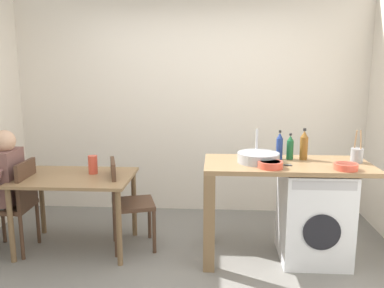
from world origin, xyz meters
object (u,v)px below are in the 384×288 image
at_px(bottle_clear_small, 304,145).
at_px(vase, 93,165).
at_px(chair_person_seat, 17,201).
at_px(chair_opposite, 125,199).
at_px(dining_table, 75,186).
at_px(washing_machine, 314,215).
at_px(mixing_bowl, 270,164).
at_px(colander, 346,166).
at_px(bottle_squat_brown, 290,148).
at_px(bottle_tall_green, 279,146).
at_px(utensil_crock, 357,155).

xyz_separation_m(bottle_clear_small, vase, (-2.03, 0.03, -0.22)).
relative_size(chair_person_seat, chair_opposite, 1.00).
xyz_separation_m(dining_table, chair_opposite, (0.48, 0.03, -0.14)).
relative_size(dining_table, chair_opposite, 1.22).
distance_m(dining_table, washing_machine, 2.28).
bearing_deg(mixing_bowl, colander, -1.82).
height_order(bottle_squat_brown, bottle_clear_small, bottle_clear_small).
distance_m(mixing_bowl, vase, 1.72).
bearing_deg(chair_person_seat, bottle_tall_green, -87.54).
relative_size(chair_person_seat, colander, 4.50).
bearing_deg(bottle_clear_small, chair_opposite, -178.73).
bearing_deg(mixing_bowl, dining_table, 171.26).
distance_m(chair_person_seat, bottle_clear_small, 2.79).
bearing_deg(bottle_squat_brown, vase, 179.14).
bearing_deg(vase, dining_table, -146.31).
bearing_deg(utensil_crock, bottle_squat_brown, 170.02).
relative_size(dining_table, bottle_squat_brown, 4.46).
bearing_deg(bottle_squat_brown, utensil_crock, -9.98).
bearing_deg(utensil_crock, chair_person_seat, -178.79).
bearing_deg(chair_person_seat, colander, -95.09).
height_order(chair_person_seat, chair_opposite, same).
bearing_deg(colander, dining_table, 173.02).
xyz_separation_m(dining_table, washing_machine, (2.27, -0.08, -0.21)).
height_order(mixing_bowl, utensil_crock, utensil_crock).
relative_size(chair_opposite, bottle_tall_green, 3.26).
relative_size(chair_opposite, colander, 4.50).
bearing_deg(bottle_clear_small, dining_table, -178.26).
xyz_separation_m(chair_person_seat, bottle_clear_small, (2.73, 0.16, 0.55)).
height_order(bottle_squat_brown, vase, bottle_squat_brown).
relative_size(bottle_clear_small, mixing_bowl, 1.38).
relative_size(chair_person_seat, vase, 4.97).
bearing_deg(chair_person_seat, bottle_squat_brown, -87.49).
distance_m(dining_table, bottle_squat_brown, 2.09).
distance_m(bottle_tall_green, colander, 0.63).
bearing_deg(washing_machine, chair_person_seat, -179.69).
bearing_deg(vase, utensil_crock, -3.02).
distance_m(bottle_clear_small, colander, 0.47).
height_order(bottle_tall_green, bottle_clear_small, bottle_clear_small).
bearing_deg(washing_machine, chair_opposite, 176.43).
relative_size(mixing_bowl, colander, 1.07).
xyz_separation_m(bottle_squat_brown, colander, (0.40, -0.37, -0.08)).
height_order(bottle_squat_brown, colander, bottle_squat_brown).
bearing_deg(dining_table, chair_opposite, 3.41).
height_order(bottle_tall_green, colander, bottle_tall_green).
relative_size(washing_machine, colander, 4.30).
distance_m(chair_opposite, mixing_bowl, 1.45).
height_order(dining_table, chair_person_seat, chair_person_seat).
xyz_separation_m(dining_table, mixing_bowl, (1.83, -0.28, 0.31)).
bearing_deg(chair_person_seat, mixing_bowl, -95.63).
distance_m(chair_opposite, colander, 2.05).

